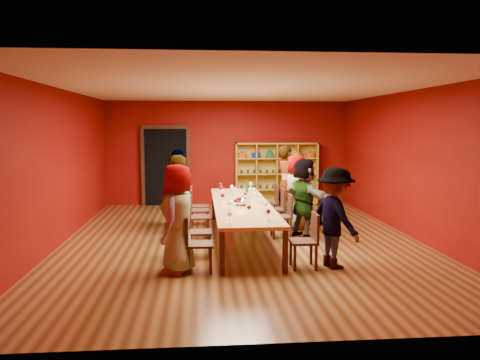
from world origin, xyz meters
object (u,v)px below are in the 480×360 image
object	(u,v)px
person_left_3	(179,196)
spittoon_bowl	(241,202)
chair_person_left_0	(194,240)
person_right_2	(304,198)
chair_person_right_4	(272,200)
person_left_0	(178,219)
person_right_0	(335,218)
tasting_table	(241,206)
person_left_2	(177,201)
chair_person_right_0	(308,237)
chair_person_left_3	(196,208)
person_right_3	(296,192)
person_left_1	(175,207)
chair_person_right_3	(278,207)
shelving_unit	(276,171)
chair_person_left_4	(196,204)
chair_person_right_2	(285,214)
chair_person_left_2	(196,214)
person_right_4	(286,183)
wine_bottle	(247,188)
person_left_4	(178,187)

from	to	relation	value
person_left_3	spittoon_bowl	bearing A→B (deg)	29.59
chair_person_left_0	person_right_2	distance (m)	3.08
chair_person_right_4	chair_person_left_0	bearing A→B (deg)	-115.16
person_left_0	person_right_0	bearing A→B (deg)	107.38
tasting_table	person_left_2	distance (m)	1.31
person_left_0	person_left_3	distance (m)	2.98
chair_person_right_0	chair_person_right_4	xyz separation A→B (m)	(0.00, 3.84, 0.00)
chair_person_left_3	chair_person_right_4	size ratio (longest dim) A/B	1.00
chair_person_right_4	person_left_2	bearing A→B (deg)	-142.49
person_right_3	spittoon_bowl	size ratio (longest dim) A/B	5.52
person_left_1	chair_person_right_4	world-z (taller)	person_left_1
person_left_0	person_left_1	world-z (taller)	person_left_1
person_left_2	chair_person_right_3	size ratio (longest dim) A/B	1.73
shelving_unit	chair_person_right_3	bearing A→B (deg)	-98.38
person_left_1	spittoon_bowl	size ratio (longest dim) A/B	5.96
chair_person_left_4	chair_person_right_2	bearing A→B (deg)	-37.49
person_left_0	person_left_2	distance (m)	2.20
person_left_0	chair_person_right_0	bearing A→B (deg)	107.56
chair_person_left_4	person_right_0	size ratio (longest dim) A/B	0.55
person_right_0	spittoon_bowl	size ratio (longest dim) A/B	5.43
person_left_2	chair_person_left_3	bearing A→B (deg)	148.77
chair_person_left_4	person_left_0	bearing A→B (deg)	-94.02
chair_person_left_2	chair_person_right_0	xyz separation A→B (m)	(1.82, -2.16, 0.00)
person_right_2	person_right_4	bearing A→B (deg)	-23.22
chair_person_right_3	person_right_4	bearing A→B (deg)	69.49
wine_bottle	chair_person_right_4	bearing A→B (deg)	31.50
person_left_0	chair_person_left_4	distance (m)	3.54
chair_person_right_3	person_right_3	bearing A→B (deg)	0.00
chair_person_left_0	chair_person_left_4	xyz separation A→B (m)	(0.00, 3.52, 0.00)
person_left_3	chair_person_right_3	world-z (taller)	person_left_3
chair_person_left_0	person_left_4	world-z (taller)	person_left_4
chair_person_right_0	person_right_4	world-z (taller)	person_right_4
spittoon_bowl	chair_person_right_0	bearing A→B (deg)	-61.24
chair_person_right_0	wine_bottle	distance (m)	3.52
chair_person_right_4	wine_bottle	distance (m)	0.84
person_right_4	spittoon_bowl	xyz separation A→B (m)	(-1.27, -2.14, -0.09)
chair_person_right_0	shelving_unit	bearing A→B (deg)	85.54
person_right_4	person_left_1	bearing A→B (deg)	126.39
person_left_2	chair_person_left_2	bearing A→B (deg)	84.17
shelving_unit	person_left_2	world-z (taller)	shelving_unit
chair_person_left_2	person_right_3	bearing A→B (deg)	19.20
person_right_2	chair_person_right_2	bearing A→B (deg)	65.02
person_left_4	person_left_1	bearing A→B (deg)	-22.47
chair_person_left_2	wine_bottle	world-z (taller)	wine_bottle
person_left_0	chair_person_left_4	xyz separation A→B (m)	(0.25, 3.52, -0.35)
chair_person_right_4	person_right_0	bearing A→B (deg)	-83.55
person_left_0	person_right_0	distance (m)	2.50
shelving_unit	person_left_4	world-z (taller)	shelving_unit
chair_person_right_0	wine_bottle	xyz separation A→B (m)	(-0.65, 3.44, 0.36)
person_left_1	chair_person_right_2	bearing A→B (deg)	145.14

